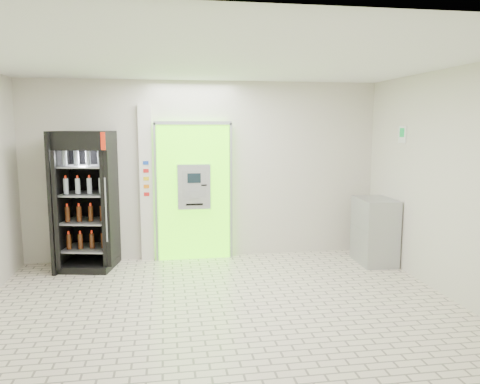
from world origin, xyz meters
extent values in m
plane|color=beige|center=(0.00, 0.00, 0.00)|extent=(6.00, 6.00, 0.00)
plane|color=beige|center=(0.00, 2.50, 1.50)|extent=(6.00, 0.00, 6.00)
plane|color=beige|center=(0.00, -2.50, 1.50)|extent=(6.00, 0.00, 6.00)
plane|color=beige|center=(3.00, 0.00, 1.50)|extent=(0.00, 5.00, 5.00)
plane|color=white|center=(0.00, 0.00, 3.00)|extent=(6.00, 6.00, 0.00)
cube|color=#5BF10D|center=(-0.20, 2.43, 1.15)|extent=(1.20, 0.12, 2.30)
cube|color=gray|center=(-0.20, 2.36, 2.30)|extent=(1.28, 0.04, 0.06)
cube|color=gray|center=(-0.83, 2.36, 1.15)|extent=(0.04, 0.04, 2.30)
cube|color=gray|center=(0.43, 2.36, 1.15)|extent=(0.04, 0.04, 2.30)
cube|color=black|center=(-0.10, 2.38, 0.50)|extent=(0.62, 0.01, 0.67)
cube|color=black|center=(-0.54, 2.38, 1.98)|extent=(0.22, 0.01, 0.18)
cube|color=#999CA0|center=(-0.20, 2.32, 1.25)|extent=(0.55, 0.12, 0.75)
cube|color=black|center=(-0.20, 2.25, 1.40)|extent=(0.22, 0.01, 0.16)
cube|color=gray|center=(-0.20, 2.25, 1.12)|extent=(0.16, 0.01, 0.12)
cube|color=black|center=(-0.04, 2.25, 1.28)|extent=(0.09, 0.01, 0.02)
cube|color=black|center=(-0.20, 2.25, 0.96)|extent=(0.28, 0.01, 0.03)
cube|color=silver|center=(-0.98, 2.45, 1.30)|extent=(0.22, 0.10, 2.60)
cube|color=#193FB2|center=(-0.98, 2.40, 1.65)|extent=(0.09, 0.01, 0.06)
cube|color=red|center=(-0.98, 2.40, 1.52)|extent=(0.09, 0.01, 0.06)
cube|color=yellow|center=(-0.98, 2.40, 1.39)|extent=(0.09, 0.01, 0.06)
cube|color=orange|center=(-0.98, 2.40, 1.26)|extent=(0.09, 0.01, 0.06)
cube|color=red|center=(-0.98, 2.40, 1.13)|extent=(0.09, 0.01, 0.06)
cube|color=black|center=(-1.91, 2.12, 1.09)|extent=(0.95, 0.89, 2.18)
cube|color=black|center=(-1.91, 2.46, 1.09)|extent=(0.81, 0.22, 2.18)
cube|color=#AC1C09|center=(-1.91, 1.75, 2.03)|extent=(0.78, 0.17, 0.26)
cube|color=white|center=(-1.91, 1.75, 2.03)|extent=(0.45, 0.10, 0.08)
cube|color=black|center=(-1.91, 2.12, 0.05)|extent=(0.95, 0.89, 0.11)
cylinder|color=gray|center=(-1.56, 1.73, 1.00)|extent=(0.03, 0.03, 0.98)
cube|color=gray|center=(-1.91, 2.12, 0.33)|extent=(0.80, 0.76, 0.02)
cube|color=gray|center=(-1.91, 2.12, 0.76)|extent=(0.80, 0.76, 0.02)
cube|color=gray|center=(-1.91, 2.12, 1.20)|extent=(0.80, 0.76, 0.02)
cube|color=gray|center=(-1.91, 2.12, 1.63)|extent=(0.80, 0.76, 0.02)
cube|color=#999CA0|center=(2.72, 1.67, 0.54)|extent=(0.57, 0.83, 1.08)
cube|color=gray|center=(2.45, 1.67, 0.59)|extent=(0.04, 0.79, 0.01)
cube|color=white|center=(2.99, 1.40, 2.12)|extent=(0.02, 0.22, 0.26)
cube|color=#0D963D|center=(2.98, 1.40, 2.15)|extent=(0.00, 0.14, 0.14)
camera|label=1|loc=(-0.67, -5.41, 2.26)|focal=35.00mm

